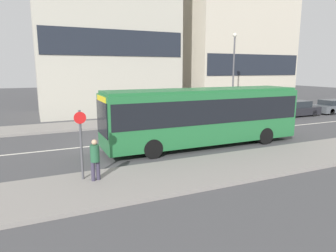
{
  "coord_description": "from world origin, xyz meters",
  "views": [
    {
      "loc": [
        -4.02,
        -16.52,
        4.24
      ],
      "look_at": [
        2.43,
        -2.1,
        1.23
      ],
      "focal_mm": 32.0,
      "sensor_mm": 36.0,
      "label": 1
    }
  ],
  "objects_px": {
    "pedestrian_near_stop": "(95,158)",
    "street_lamp": "(234,66)",
    "city_bus": "(203,113)",
    "parked_car_0": "(250,112)",
    "parked_car_2": "(334,107)",
    "bus_stop_sign": "(81,140)",
    "parked_car_1": "(296,109)"
  },
  "relations": [
    {
      "from": "parked_car_1",
      "to": "street_lamp",
      "type": "xyz_separation_m",
      "value": [
        -5.81,
        1.83,
        3.81
      ]
    },
    {
      "from": "city_bus",
      "to": "pedestrian_near_stop",
      "type": "distance_m",
      "value": 7.37
    },
    {
      "from": "bus_stop_sign",
      "to": "pedestrian_near_stop",
      "type": "bearing_deg",
      "value": -36.81
    },
    {
      "from": "parked_car_0",
      "to": "city_bus",
      "type": "bearing_deg",
      "value": -144.06
    },
    {
      "from": "parked_car_2",
      "to": "street_lamp",
      "type": "distance_m",
      "value": 11.49
    },
    {
      "from": "parked_car_1",
      "to": "pedestrian_near_stop",
      "type": "distance_m",
      "value": 21.94
    },
    {
      "from": "parked_car_0",
      "to": "parked_car_2",
      "type": "bearing_deg",
      "value": -0.17
    },
    {
      "from": "bus_stop_sign",
      "to": "street_lamp",
      "type": "distance_m",
      "value": 18.26
    },
    {
      "from": "parked_car_1",
      "to": "pedestrian_near_stop",
      "type": "height_order",
      "value": "pedestrian_near_stop"
    },
    {
      "from": "parked_car_2",
      "to": "pedestrian_near_stop",
      "type": "relative_size",
      "value": 2.77
    },
    {
      "from": "bus_stop_sign",
      "to": "street_lamp",
      "type": "xyz_separation_m",
      "value": [
        14.56,
        10.66,
        2.79
      ]
    },
    {
      "from": "city_bus",
      "to": "parked_car_1",
      "type": "bearing_deg",
      "value": 23.16
    },
    {
      "from": "city_bus",
      "to": "parked_car_0",
      "type": "height_order",
      "value": "city_bus"
    },
    {
      "from": "parked_car_2",
      "to": "street_lamp",
      "type": "relative_size",
      "value": 0.61
    },
    {
      "from": "city_bus",
      "to": "street_lamp",
      "type": "height_order",
      "value": "street_lamp"
    },
    {
      "from": "bus_stop_sign",
      "to": "parked_car_1",
      "type": "bearing_deg",
      "value": 23.43
    },
    {
      "from": "parked_car_0",
      "to": "parked_car_2",
      "type": "height_order",
      "value": "parked_car_0"
    },
    {
      "from": "parked_car_2",
      "to": "pedestrian_near_stop",
      "type": "xyz_separation_m",
      "value": [
        -24.8,
        -9.07,
        0.39
      ]
    },
    {
      "from": "parked_car_1",
      "to": "parked_car_2",
      "type": "bearing_deg",
      "value": -0.87
    },
    {
      "from": "parked_car_1",
      "to": "bus_stop_sign",
      "type": "relative_size",
      "value": 1.61
    },
    {
      "from": "parked_car_0",
      "to": "street_lamp",
      "type": "distance_m",
      "value": 4.27
    },
    {
      "from": "pedestrian_near_stop",
      "to": "city_bus",
      "type": "bearing_deg",
      "value": 12.51
    },
    {
      "from": "parked_car_0",
      "to": "pedestrian_near_stop",
      "type": "xyz_separation_m",
      "value": [
        -14.61,
        -9.1,
        0.35
      ]
    },
    {
      "from": "pedestrian_near_stop",
      "to": "street_lamp",
      "type": "xyz_separation_m",
      "value": [
        14.13,
        10.98,
        3.45
      ]
    },
    {
      "from": "bus_stop_sign",
      "to": "parked_car_2",
      "type": "bearing_deg",
      "value": 19.14
    },
    {
      "from": "parked_car_1",
      "to": "bus_stop_sign",
      "type": "height_order",
      "value": "bus_stop_sign"
    },
    {
      "from": "parked_car_1",
      "to": "bus_stop_sign",
      "type": "distance_m",
      "value": 22.22
    },
    {
      "from": "parked_car_1",
      "to": "parked_car_0",
      "type": "bearing_deg",
      "value": -179.53
    },
    {
      "from": "pedestrian_near_stop",
      "to": "bus_stop_sign",
      "type": "relative_size",
      "value": 0.59
    },
    {
      "from": "pedestrian_near_stop",
      "to": "bus_stop_sign",
      "type": "bearing_deg",
      "value": 129.26
    },
    {
      "from": "pedestrian_near_stop",
      "to": "street_lamp",
      "type": "height_order",
      "value": "street_lamp"
    },
    {
      "from": "parked_car_0",
      "to": "bus_stop_sign",
      "type": "height_order",
      "value": "bus_stop_sign"
    }
  ]
}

